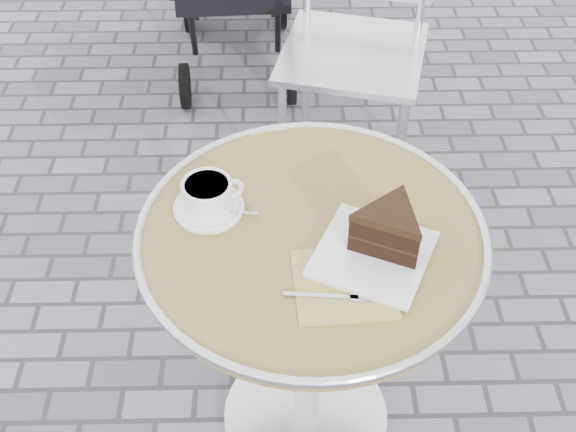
{
  "coord_description": "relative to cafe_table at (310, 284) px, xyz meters",
  "views": [
    {
      "loc": [
        -0.07,
        -1.01,
        1.78
      ],
      "look_at": [
        -0.05,
        -0.0,
        0.78
      ],
      "focal_mm": 45.0,
      "sensor_mm": 36.0,
      "label": 1
    }
  ],
  "objects": [
    {
      "name": "cafe_table",
      "position": [
        0.0,
        0.0,
        0.0
      ],
      "size": [
        0.72,
        0.72,
        0.74
      ],
      "color": "silver",
      "rests_on": "ground"
    },
    {
      "name": "cake_plate_set",
      "position": [
        0.14,
        -0.06,
        0.22
      ],
      "size": [
        0.34,
        0.3,
        0.11
      ],
      "rotation": [
        0.0,
        0.0,
        -0.44
      ],
      "color": "tan",
      "rests_on": "cafe_table"
    },
    {
      "name": "ground",
      "position": [
        0.0,
        0.0,
        -0.57
      ],
      "size": [
        80.0,
        80.0,
        0.0
      ],
      "primitive_type": "plane",
      "color": "slate",
      "rests_on": "ground"
    },
    {
      "name": "bistro_chair",
      "position": [
        0.21,
        1.11,
        0.05
      ],
      "size": [
        0.54,
        0.54,
        1.0
      ],
      "rotation": [
        0.0,
        0.0,
        -0.24
      ],
      "color": "silver",
      "rests_on": "ground"
    },
    {
      "name": "cappuccino_set",
      "position": [
        -0.21,
        0.07,
        0.2
      ],
      "size": [
        0.17,
        0.14,
        0.07
      ],
      "rotation": [
        0.0,
        0.0,
        0.37
      ],
      "color": "white",
      "rests_on": "cafe_table"
    }
  ]
}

